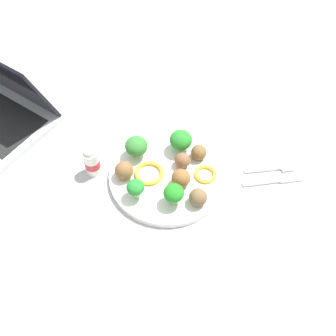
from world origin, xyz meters
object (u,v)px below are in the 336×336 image
(broccoli_floret_back_right, at_px, (181,140))
(pepper_ring_near_rim, at_px, (149,173))
(pepper_ring_center, at_px, (205,174))
(meatball_mid_left, at_px, (181,178))
(meatball_center, at_px, (199,152))
(knife, at_px, (275,180))
(meatball_front_left, at_px, (124,171))
(plate, at_px, (168,175))
(broccoli_floret_front_right, at_px, (136,146))
(napkin, at_px, (270,176))
(yogurt_bottle, at_px, (92,162))
(broccoli_floret_center, at_px, (135,188))
(meatball_mid_right, at_px, (198,197))
(broccoli_floret_mid_right, at_px, (174,193))
(fork, at_px, (272,168))
(meatball_far_rim, at_px, (183,160))

(broccoli_floret_back_right, xyz_separation_m, pepper_ring_near_rim, (-0.08, -0.07, -0.03))
(pepper_ring_center, relative_size, pepper_ring_near_rim, 0.76)
(meatball_mid_left, xyz_separation_m, pepper_ring_near_rim, (-0.07, 0.03, -0.02))
(meatball_center, distance_m, knife, 0.19)
(meatball_front_left, xyz_separation_m, pepper_ring_center, (0.19, -0.01, -0.02))
(plate, bearing_deg, broccoli_floret_front_right, 139.11)
(meatball_front_left, distance_m, napkin, 0.35)
(knife, height_order, yogurt_bottle, yogurt_bottle)
(pepper_ring_center, bearing_deg, plate, 171.11)
(broccoli_floret_center, bearing_deg, meatball_center, 32.86)
(meatball_center, bearing_deg, pepper_ring_center, -80.48)
(meatball_front_left, height_order, napkin, meatball_front_left)
(meatball_mid_right, bearing_deg, broccoli_floret_back_right, 98.13)
(broccoli_floret_center, distance_m, meatball_center, 0.18)
(yogurt_bottle, bearing_deg, meatball_mid_right, -26.82)
(yogurt_bottle, bearing_deg, napkin, -6.85)
(broccoli_floret_center, bearing_deg, broccoli_floret_mid_right, -15.71)
(broccoli_floret_mid_right, xyz_separation_m, fork, (0.25, 0.08, -0.04))
(broccoli_floret_front_right, height_order, pepper_ring_center, broccoli_floret_front_right)
(broccoli_floret_front_right, relative_size, pepper_ring_center, 1.06)
(pepper_ring_center, distance_m, pepper_ring_near_rim, 0.13)
(broccoli_floret_back_right, distance_m, pepper_ring_center, 0.10)
(plate, height_order, broccoli_floret_mid_right, broccoli_floret_mid_right)
(broccoli_floret_front_right, bearing_deg, meatball_center, -7.48)
(broccoli_floret_front_right, distance_m, meatball_far_rim, 0.12)
(broccoli_floret_center, relative_size, pepper_ring_center, 0.95)
(broccoli_floret_mid_right, bearing_deg, knife, 10.65)
(plate, height_order, napkin, plate)
(plate, xyz_separation_m, broccoli_floret_back_right, (0.04, 0.07, 0.04))
(pepper_ring_center, distance_m, knife, 0.17)
(broccoli_floret_center, bearing_deg, napkin, 7.15)
(broccoli_floret_front_right, distance_m, broccoli_floret_back_right, 0.11)
(meatball_mid_left, bearing_deg, broccoli_floret_back_right, 84.37)
(meatball_mid_right, distance_m, knife, 0.20)
(broccoli_floret_front_right, xyz_separation_m, meatball_far_rim, (0.11, -0.04, -0.01))
(broccoli_floret_back_right, distance_m, fork, 0.23)
(meatball_center, bearing_deg, meatball_far_rim, -153.54)
(meatball_mid_right, relative_size, yogurt_bottle, 0.52)
(pepper_ring_center, bearing_deg, yogurt_bottle, 170.09)
(broccoli_floret_center, xyz_separation_m, broccoli_floret_back_right, (0.11, 0.13, 0.00))
(broccoli_floret_front_right, distance_m, pepper_ring_center, 0.18)
(plate, relative_size, knife, 1.92)
(meatball_mid_left, height_order, knife, meatball_mid_left)
(meatball_mid_right, relative_size, napkin, 0.24)
(broccoli_floret_center, bearing_deg, pepper_ring_near_rim, 60.50)
(broccoli_floret_front_right, xyz_separation_m, meatball_mid_left, (0.10, -0.09, -0.01))
(plate, height_order, broccoli_floret_center, broccoli_floret_center)
(meatball_mid_left, xyz_separation_m, yogurt_bottle, (-0.20, 0.07, -0.00))
(broccoli_floret_center, relative_size, pepper_ring_near_rim, 0.73)
(broccoli_floret_mid_right, distance_m, meatball_mid_left, 0.05)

